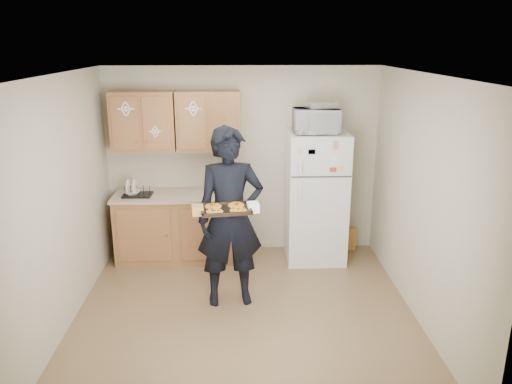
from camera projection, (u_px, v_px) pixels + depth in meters
floor at (245, 314)px, 5.33m from camera, size 3.60×3.60×0.00m
ceiling at (243, 75)px, 4.61m from camera, size 3.60×3.60×0.00m
wall_back at (242, 161)px, 6.69m from camera, size 3.60×0.04×2.50m
wall_front at (248, 289)px, 3.25m from camera, size 3.60×0.04×2.50m
wall_left at (62, 205)px, 4.91m from camera, size 0.04×3.60×2.50m
wall_right at (422, 201)px, 5.03m from camera, size 0.04×3.60×2.50m
refrigerator at (316, 197)px, 6.49m from camera, size 0.75×0.70×1.70m
base_cabinet at (179, 228)px, 6.59m from camera, size 1.60×0.60×0.86m
countertop at (177, 195)px, 6.46m from camera, size 1.64×0.64×0.04m
upper_cab_left at (144, 121)px, 6.30m from camera, size 0.80×0.33×0.75m
upper_cab_right at (208, 121)px, 6.33m from camera, size 0.80×0.33×0.75m
cereal_box at (348, 239)px, 6.93m from camera, size 0.20×0.07×0.32m
person at (230, 218)px, 5.33m from camera, size 0.77×0.56×1.97m
baking_tray at (226, 210)px, 4.99m from camera, size 0.54×0.43×0.04m
pizza_front_left at (215, 211)px, 4.88m from camera, size 0.17×0.17×0.02m
pizza_front_right at (238, 210)px, 4.92m from camera, size 0.17×0.17×0.02m
pizza_back_left at (213, 206)px, 5.04m from camera, size 0.17×0.17×0.02m
pizza_back_right at (236, 205)px, 5.08m from camera, size 0.17×0.17×0.02m
microwave at (316, 121)px, 6.15m from camera, size 0.57×0.40×0.31m
foil_pan at (321, 105)px, 6.12m from camera, size 0.39×0.30×0.07m
dish_rack at (137, 190)px, 6.36m from camera, size 0.36×0.28×0.14m
bowl at (132, 192)px, 6.37m from camera, size 0.25×0.25×0.05m
soap_bottle at (220, 188)px, 6.40m from camera, size 0.09×0.09×0.17m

